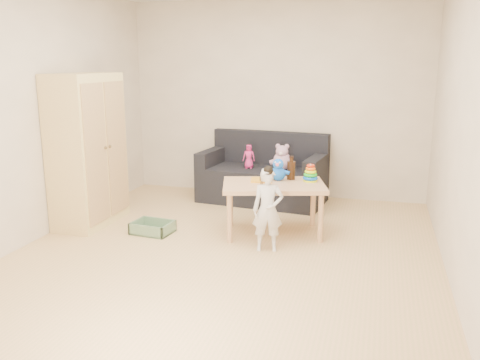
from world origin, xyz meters
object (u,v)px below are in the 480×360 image
(wardrobe, at_px, (88,150))
(sofa, at_px, (262,185))
(play_table, at_px, (273,209))
(toddler, at_px, (268,211))

(wardrobe, height_order, sofa, wardrobe)
(play_table, bearing_deg, toddler, -84.71)
(wardrobe, relative_size, sofa, 1.05)
(sofa, distance_m, play_table, 1.29)
(toddler, bearing_deg, play_table, 82.29)
(wardrobe, height_order, toddler, wardrobe)
(wardrobe, bearing_deg, sofa, 39.74)
(wardrobe, xyz_separation_m, play_table, (2.08, 0.17, -0.56))
(play_table, relative_size, toddler, 1.33)
(sofa, bearing_deg, toddler, -68.55)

